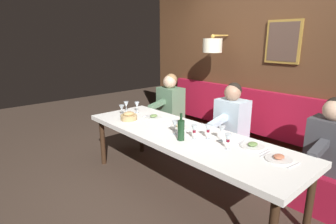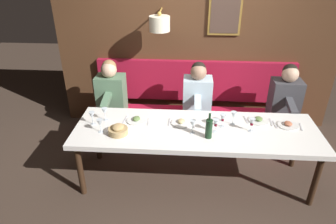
# 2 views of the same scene
# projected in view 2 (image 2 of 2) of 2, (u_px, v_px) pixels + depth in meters

# --- Properties ---
(ground_plane) EXTENTS (12.00, 12.00, 0.00)m
(ground_plane) POSITION_uv_depth(u_px,v_px,m) (194.00, 178.00, 3.84)
(ground_plane) COLOR #423328
(dining_table) EXTENTS (0.90, 2.83, 0.74)m
(dining_table) POSITION_uv_depth(u_px,v_px,m) (196.00, 133.00, 3.52)
(dining_table) COLOR white
(dining_table) RESTS_ON ground_plane
(banquette_bench) EXTENTS (0.52, 3.03, 0.45)m
(banquette_bench) POSITION_uv_depth(u_px,v_px,m) (194.00, 127.00, 4.52)
(banquette_bench) COLOR maroon
(banquette_bench) RESTS_ON ground_plane
(back_wall_panel) EXTENTS (0.59, 4.23, 2.90)m
(back_wall_panel) POSITION_uv_depth(u_px,v_px,m) (196.00, 42.00, 4.48)
(back_wall_panel) COLOR #51331E
(back_wall_panel) RESTS_ON ground_plane
(diner_nearest) EXTENTS (0.60, 0.40, 0.79)m
(diner_nearest) POSITION_uv_depth(u_px,v_px,m) (286.00, 94.00, 4.16)
(diner_nearest) COLOR #3D3D42
(diner_nearest) RESTS_ON banquette_bench
(diner_near) EXTENTS (0.60, 0.40, 0.79)m
(diner_near) POSITION_uv_depth(u_px,v_px,m) (198.00, 91.00, 4.23)
(diner_near) COLOR silver
(diner_near) RESTS_ON banquette_bench
(diner_middle) EXTENTS (0.60, 0.40, 0.79)m
(diner_middle) POSITION_uv_depth(u_px,v_px,m) (111.00, 89.00, 4.30)
(diner_middle) COLOR #567A5B
(diner_middle) RESTS_ON banquette_bench
(place_setting_0) EXTENTS (0.24, 0.32, 0.05)m
(place_setting_0) POSITION_uv_depth(u_px,v_px,m) (259.00, 120.00, 3.64)
(place_setting_0) COLOR silver
(place_setting_0) RESTS_ON dining_table
(place_setting_1) EXTENTS (0.24, 0.32, 0.05)m
(place_setting_1) POSITION_uv_depth(u_px,v_px,m) (181.00, 122.00, 3.59)
(place_setting_1) COLOR white
(place_setting_1) RESTS_ON dining_table
(place_setting_2) EXTENTS (0.24, 0.32, 0.05)m
(place_setting_2) POSITION_uv_depth(u_px,v_px,m) (288.00, 125.00, 3.54)
(place_setting_2) COLOR silver
(place_setting_2) RESTS_ON dining_table
(place_setting_3) EXTENTS (0.24, 0.32, 0.05)m
(place_setting_3) POSITION_uv_depth(u_px,v_px,m) (137.00, 120.00, 3.64)
(place_setting_3) COLOR white
(place_setting_3) RESTS_ON dining_table
(wine_glass_0) EXTENTS (0.07, 0.07, 0.16)m
(wine_glass_0) POSITION_uv_depth(u_px,v_px,m) (223.00, 118.00, 3.48)
(wine_glass_0) COLOR silver
(wine_glass_0) RESTS_ON dining_table
(wine_glass_1) EXTENTS (0.07, 0.07, 0.16)m
(wine_glass_1) POSITION_uv_depth(u_px,v_px,m) (193.00, 124.00, 3.35)
(wine_glass_1) COLOR silver
(wine_glass_1) RESTS_ON dining_table
(wine_glass_2) EXTENTS (0.07, 0.07, 0.16)m
(wine_glass_2) POSITION_uv_depth(u_px,v_px,m) (92.00, 116.00, 3.53)
(wine_glass_2) COLOR silver
(wine_glass_2) RESTS_ON dining_table
(wine_glass_3) EXTENTS (0.07, 0.07, 0.16)m
(wine_glass_3) POSITION_uv_depth(u_px,v_px,m) (234.00, 115.00, 3.53)
(wine_glass_3) COLOR silver
(wine_glass_3) RESTS_ON dining_table
(wine_glass_4) EXTENTS (0.07, 0.07, 0.16)m
(wine_glass_4) POSITION_uv_depth(u_px,v_px,m) (252.00, 122.00, 3.39)
(wine_glass_4) COLOR silver
(wine_glass_4) RESTS_ON dining_table
(wine_glass_5) EXTENTS (0.07, 0.07, 0.16)m
(wine_glass_5) POSITION_uv_depth(u_px,v_px,m) (105.00, 112.00, 3.61)
(wine_glass_5) COLOR silver
(wine_glass_5) RESTS_ON dining_table
(wine_glass_6) EXTENTS (0.07, 0.07, 0.16)m
(wine_glass_6) POSITION_uv_depth(u_px,v_px,m) (100.00, 123.00, 3.37)
(wine_glass_6) COLOR silver
(wine_glass_6) RESTS_ON dining_table
(wine_glass_7) EXTENTS (0.07, 0.07, 0.16)m
(wine_glass_7) POSITION_uv_depth(u_px,v_px,m) (216.00, 123.00, 3.37)
(wine_glass_7) COLOR silver
(wine_glass_7) RESTS_ON dining_table
(wine_bottle) EXTENTS (0.08, 0.08, 0.30)m
(wine_bottle) POSITION_uv_depth(u_px,v_px,m) (209.00, 128.00, 3.27)
(wine_bottle) COLOR #19381E
(wine_bottle) RESTS_ON dining_table
(bread_bowl) EXTENTS (0.22, 0.22, 0.12)m
(bread_bowl) POSITION_uv_depth(u_px,v_px,m) (118.00, 130.00, 3.37)
(bread_bowl) COLOR tan
(bread_bowl) RESTS_ON dining_table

